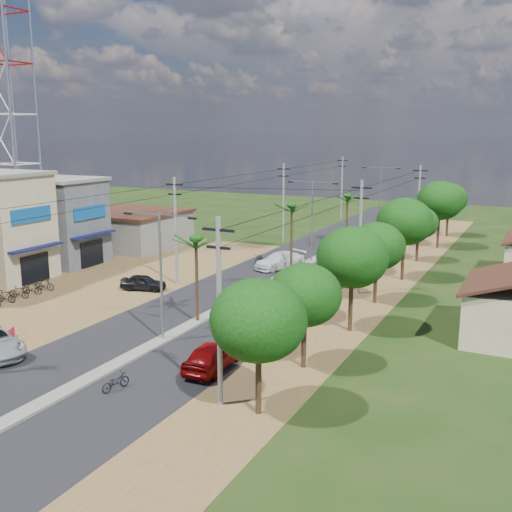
% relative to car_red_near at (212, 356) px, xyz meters
% --- Properties ---
extents(ground, '(160.00, 160.00, 0.00)m').
position_rel_car_red_near_xyz_m(ground, '(-5.00, 2.49, -0.78)').
color(ground, black).
rests_on(ground, ground).
extents(road, '(12.00, 110.00, 0.04)m').
position_rel_car_red_near_xyz_m(road, '(-5.00, 17.49, -0.76)').
color(road, black).
rests_on(road, ground).
extents(median, '(1.00, 90.00, 0.18)m').
position_rel_car_red_near_xyz_m(median, '(-5.00, 20.49, -0.69)').
color(median, '#605E56').
rests_on(median, ground).
extents(dirt_lot_west, '(18.00, 46.00, 0.04)m').
position_rel_car_red_near_xyz_m(dirt_lot_west, '(-20.00, 10.49, -0.76)').
color(dirt_lot_west, brown).
rests_on(dirt_lot_west, ground).
extents(dirt_shoulder_east, '(5.00, 90.00, 0.03)m').
position_rel_car_red_near_xyz_m(dirt_shoulder_east, '(3.50, 17.49, -0.76)').
color(dirt_shoulder_east, brown).
rests_on(dirt_shoulder_east, ground).
extents(shophouse_grey, '(9.00, 6.40, 8.30)m').
position_rel_car_red_near_xyz_m(shophouse_grey, '(-26.98, 16.49, 3.38)').
color(shophouse_grey, '#46484D').
rests_on(shophouse_grey, ground).
extents(low_shed, '(10.40, 10.40, 3.95)m').
position_rel_car_red_near_xyz_m(low_shed, '(-26.00, 26.49, 1.19)').
color(low_shed, '#605E56').
rests_on(low_shed, ground).
extents(telecom_tower, '(3.80, 3.80, 43.00)m').
position_rel_car_red_near_xyz_m(telecom_tower, '(-32.00, 16.49, 18.34)').
color(telecom_tower, gray).
rests_on(telecom_tower, ground).
extents(tree_east_a, '(4.40, 4.40, 6.37)m').
position_rel_car_red_near_xyz_m(tree_east_a, '(4.50, -3.51, 3.71)').
color(tree_east_a, black).
rests_on(tree_east_a, ground).
extents(tree_east_b, '(4.00, 4.00, 5.83)m').
position_rel_car_red_near_xyz_m(tree_east_b, '(4.30, 2.49, 3.34)').
color(tree_east_b, black).
rests_on(tree_east_b, ground).
extents(tree_east_c, '(4.60, 4.60, 6.83)m').
position_rel_car_red_near_xyz_m(tree_east_c, '(4.70, 9.49, 4.09)').
color(tree_east_c, black).
rests_on(tree_east_c, ground).
extents(tree_east_d, '(4.20, 4.20, 6.13)m').
position_rel_car_red_near_xyz_m(tree_east_d, '(4.40, 16.49, 3.56)').
color(tree_east_d, black).
rests_on(tree_east_d, ground).
extents(tree_east_e, '(4.80, 4.80, 7.14)m').
position_rel_car_red_near_xyz_m(tree_east_e, '(4.60, 24.49, 4.31)').
color(tree_east_e, black).
rests_on(tree_east_e, ground).
extents(tree_east_f, '(3.80, 3.80, 5.52)m').
position_rel_car_red_near_xyz_m(tree_east_f, '(4.20, 32.49, 3.11)').
color(tree_east_f, black).
rests_on(tree_east_f, ground).
extents(tree_east_g, '(5.00, 5.00, 7.38)m').
position_rel_car_red_near_xyz_m(tree_east_g, '(4.80, 40.49, 4.46)').
color(tree_east_g, black).
rests_on(tree_east_g, ground).
extents(tree_east_h, '(4.40, 4.40, 6.52)m').
position_rel_car_red_near_xyz_m(tree_east_h, '(4.50, 48.49, 3.86)').
color(tree_east_h, black).
rests_on(tree_east_h, ground).
extents(palm_median_near, '(2.00, 2.00, 6.15)m').
position_rel_car_red_near_xyz_m(palm_median_near, '(-5.00, 6.49, 4.76)').
color(palm_median_near, black).
rests_on(palm_median_near, ground).
extents(palm_median_mid, '(2.00, 2.00, 6.55)m').
position_rel_car_red_near_xyz_m(palm_median_mid, '(-5.00, 22.49, 5.12)').
color(palm_median_mid, black).
rests_on(palm_median_mid, ground).
extents(palm_median_far, '(2.00, 2.00, 5.85)m').
position_rel_car_red_near_xyz_m(palm_median_far, '(-5.00, 38.49, 4.48)').
color(palm_median_far, black).
rests_on(palm_median_far, ground).
extents(streetlight_near, '(5.10, 0.18, 8.00)m').
position_rel_car_red_near_xyz_m(streetlight_near, '(-5.00, 2.49, 4.01)').
color(streetlight_near, gray).
rests_on(streetlight_near, ground).
extents(streetlight_mid, '(5.10, 0.18, 8.00)m').
position_rel_car_red_near_xyz_m(streetlight_mid, '(-5.00, 27.49, 4.01)').
color(streetlight_mid, gray).
rests_on(streetlight_mid, ground).
extents(streetlight_far, '(5.10, 0.18, 8.00)m').
position_rel_car_red_near_xyz_m(streetlight_far, '(-5.00, 52.49, 4.01)').
color(streetlight_far, gray).
rests_on(streetlight_far, ground).
extents(utility_pole_w_b, '(1.60, 0.24, 9.00)m').
position_rel_car_red_near_xyz_m(utility_pole_w_b, '(-12.00, 14.49, 3.98)').
color(utility_pole_w_b, '#605E56').
rests_on(utility_pole_w_b, ground).
extents(utility_pole_w_c, '(1.60, 0.24, 9.00)m').
position_rel_car_red_near_xyz_m(utility_pole_w_c, '(-12.00, 36.49, 3.98)').
color(utility_pole_w_c, '#605E56').
rests_on(utility_pole_w_c, ground).
extents(utility_pole_w_d, '(1.60, 0.24, 9.00)m').
position_rel_car_red_near_xyz_m(utility_pole_w_d, '(-12.00, 57.49, 3.98)').
color(utility_pole_w_d, '#605E56').
rests_on(utility_pole_w_d, ground).
extents(utility_pole_e_a, '(1.60, 0.24, 9.00)m').
position_rel_car_red_near_xyz_m(utility_pole_e_a, '(2.50, -3.51, 3.98)').
color(utility_pole_e_a, '#605E56').
rests_on(utility_pole_e_a, ground).
extents(utility_pole_e_b, '(1.60, 0.24, 9.00)m').
position_rel_car_red_near_xyz_m(utility_pole_e_b, '(2.50, 18.49, 3.98)').
color(utility_pole_e_b, '#605E56').
rests_on(utility_pole_e_b, ground).
extents(utility_pole_e_c, '(1.60, 0.24, 9.00)m').
position_rel_car_red_near_xyz_m(utility_pole_e_c, '(2.50, 40.49, 3.98)').
color(utility_pole_e_c, '#605E56').
rests_on(utility_pole_e_c, ground).
extents(car_red_near, '(2.15, 4.68, 1.55)m').
position_rel_car_red_near_xyz_m(car_red_near, '(0.00, 0.00, 0.00)').
color(car_red_near, '#7A0706').
rests_on(car_red_near, ground).
extents(car_silver_mid, '(2.84, 4.25, 1.33)m').
position_rel_car_red_near_xyz_m(car_silver_mid, '(0.00, 12.05, -0.11)').
color(car_silver_mid, '#A2A6AA').
rests_on(car_silver_mid, ground).
extents(car_white_far, '(4.10, 5.66, 1.52)m').
position_rel_car_red_near_xyz_m(car_white_far, '(-6.63, 23.59, -0.02)').
color(car_white_far, silver).
rests_on(car_white_far, ground).
extents(car_parked_dark, '(3.94, 2.40, 1.25)m').
position_rel_car_red_near_xyz_m(car_parked_dark, '(-13.36, 11.66, -0.15)').
color(car_parked_dark, black).
rests_on(car_parked_dark, ground).
extents(moto_rider_east, '(0.92, 1.73, 0.86)m').
position_rel_car_red_near_xyz_m(moto_rider_east, '(-2.98, -4.45, -0.35)').
color(moto_rider_east, black).
rests_on(moto_rider_east, ground).
extents(moto_rider_west_a, '(0.78, 1.88, 0.96)m').
position_rel_car_red_near_xyz_m(moto_rider_west_a, '(-9.32, 24.69, -0.29)').
color(moto_rider_west_a, black).
rests_on(moto_rider_west_a, ground).
extents(moto_rider_west_b, '(0.89, 1.83, 1.06)m').
position_rel_car_red_near_xyz_m(moto_rider_west_b, '(-8.26, 35.86, -0.25)').
color(moto_rider_west_b, black).
rests_on(moto_rider_west_b, ground).
extents(roadside_sign, '(0.52, 1.08, 0.95)m').
position_rel_car_red_near_xyz_m(roadside_sign, '(-13.00, -2.06, -0.31)').
color(roadside_sign, '#BD113E').
rests_on(roadside_sign, ground).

